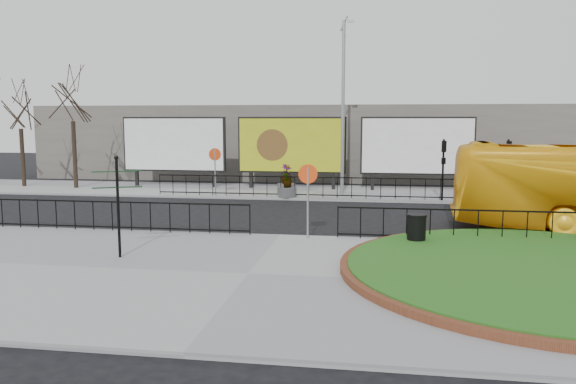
% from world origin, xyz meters
% --- Properties ---
extents(ground, '(90.00, 90.00, 0.00)m').
position_xyz_m(ground, '(0.00, 0.00, 0.00)').
color(ground, black).
rests_on(ground, ground).
extents(pavement_near, '(30.00, 10.00, 0.12)m').
position_xyz_m(pavement_near, '(0.00, -5.00, 0.06)').
color(pavement_near, gray).
rests_on(pavement_near, ground).
extents(pavement_far, '(44.00, 6.00, 0.12)m').
position_xyz_m(pavement_far, '(0.00, 12.00, 0.06)').
color(pavement_far, gray).
rests_on(pavement_far, ground).
extents(brick_edge, '(10.40, 10.40, 0.18)m').
position_xyz_m(brick_edge, '(7.50, -4.00, 0.21)').
color(brick_edge, brown).
rests_on(brick_edge, pavement_near).
extents(grass_lawn, '(10.00, 10.00, 0.22)m').
position_xyz_m(grass_lawn, '(7.50, -4.00, 0.23)').
color(grass_lawn, '#175115').
rests_on(grass_lawn, pavement_near).
extents(railing_near_left, '(10.00, 0.10, 1.10)m').
position_xyz_m(railing_near_left, '(-6.00, -0.30, 0.67)').
color(railing_near_left, black).
rests_on(railing_near_left, pavement_near).
extents(railing_near_right, '(9.00, 0.10, 1.10)m').
position_xyz_m(railing_near_right, '(6.50, -0.30, 0.67)').
color(railing_near_right, black).
rests_on(railing_near_right, pavement_near).
extents(railing_far, '(18.00, 0.10, 1.10)m').
position_xyz_m(railing_far, '(1.00, 9.30, 0.67)').
color(railing_far, black).
rests_on(railing_far, pavement_far).
extents(speed_sign_far, '(0.64, 0.07, 2.47)m').
position_xyz_m(speed_sign_far, '(-5.00, 9.40, 1.92)').
color(speed_sign_far, gray).
rests_on(speed_sign_far, pavement_far).
extents(speed_sign_near, '(0.64, 0.07, 2.47)m').
position_xyz_m(speed_sign_near, '(1.00, -0.40, 1.92)').
color(speed_sign_near, gray).
rests_on(speed_sign_near, pavement_near).
extents(billboard_left, '(6.20, 0.31, 4.10)m').
position_xyz_m(billboard_left, '(-8.50, 12.97, 2.60)').
color(billboard_left, black).
rests_on(billboard_left, pavement_far).
extents(billboard_mid, '(6.20, 0.31, 4.10)m').
position_xyz_m(billboard_mid, '(-1.50, 12.97, 2.60)').
color(billboard_mid, black).
rests_on(billboard_mid, pavement_far).
extents(billboard_right, '(6.20, 0.31, 4.10)m').
position_xyz_m(billboard_right, '(5.50, 12.97, 2.60)').
color(billboard_right, black).
rests_on(billboard_right, pavement_far).
extents(lamp_post, '(0.74, 0.18, 9.23)m').
position_xyz_m(lamp_post, '(1.51, 11.00, 4.83)').
color(lamp_post, gray).
rests_on(lamp_post, pavement_far).
extents(signal_pole_a, '(0.22, 0.26, 3.00)m').
position_xyz_m(signal_pole_a, '(6.50, 9.34, 2.10)').
color(signal_pole_a, black).
rests_on(signal_pole_a, pavement_far).
extents(signal_pole_b, '(0.22, 0.26, 3.00)m').
position_xyz_m(signal_pole_b, '(9.50, 9.34, 2.10)').
color(signal_pole_b, black).
rests_on(signal_pole_b, pavement_far).
extents(tree_left, '(2.00, 2.00, 7.00)m').
position_xyz_m(tree_left, '(-14.00, 11.50, 3.62)').
color(tree_left, '#2D2119').
rests_on(tree_left, pavement_far).
extents(tree_mid, '(2.00, 2.00, 6.20)m').
position_xyz_m(tree_mid, '(-17.50, 11.80, 3.22)').
color(tree_mid, '#2D2119').
rests_on(tree_mid, pavement_far).
extents(building_backdrop, '(40.00, 10.00, 5.00)m').
position_xyz_m(building_backdrop, '(0.00, 22.00, 2.50)').
color(building_backdrop, '#67625A').
rests_on(building_backdrop, ground).
extents(fingerpost_sign, '(1.31, 0.76, 2.92)m').
position_xyz_m(fingerpost_sign, '(-4.04, -3.87, 1.88)').
color(fingerpost_sign, black).
rests_on(fingerpost_sign, pavement_near).
extents(litter_bin, '(0.62, 0.62, 1.02)m').
position_xyz_m(litter_bin, '(4.50, -1.18, 0.64)').
color(litter_bin, black).
rests_on(litter_bin, pavement_near).
extents(planter_a, '(0.97, 0.97, 1.56)m').
position_xyz_m(planter_a, '(-1.50, 11.00, 0.71)').
color(planter_a, '#4C4C4F').
rests_on(planter_a, pavement_far).
extents(planter_b, '(0.95, 0.95, 1.39)m').
position_xyz_m(planter_b, '(-1.20, 9.40, 0.60)').
color(planter_b, '#4C4C4F').
rests_on(planter_b, pavement_far).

